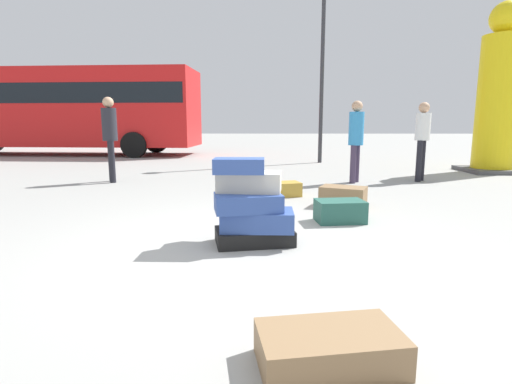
{
  "coord_description": "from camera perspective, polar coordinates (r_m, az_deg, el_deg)",
  "views": [
    {
      "loc": [
        0.23,
        -3.86,
        1.24
      ],
      "look_at": [
        0.16,
        1.58,
        0.3
      ],
      "focal_mm": 28.35,
      "sensor_mm": 36.0,
      "label": 1
    }
  ],
  "objects": [
    {
      "name": "person_tourist_with_camera",
      "position": [
        8.55,
        13.93,
        7.86
      ],
      "size": [
        0.3,
        0.31,
        1.67
      ],
      "rotation": [
        0.0,
        0.0,
        -2.12
      ],
      "color": "#3F334C",
      "rests_on": "ground"
    },
    {
      "name": "ground_plane",
      "position": [
        4.06,
        -2.58,
        -7.99
      ],
      "size": [
        80.0,
        80.0,
        0.0
      ],
      "primitive_type": "plane",
      "color": "#9E9E99"
    },
    {
      "name": "person_passerby_in_red",
      "position": [
        8.92,
        -19.93,
        8.0
      ],
      "size": [
        0.3,
        0.32,
        1.75
      ],
      "rotation": [
        0.0,
        0.0,
        -1.15
      ],
      "color": "black",
      "rests_on": "ground"
    },
    {
      "name": "parked_bus",
      "position": [
        17.46,
        -26.63,
        10.78
      ],
      "size": [
        10.94,
        3.19,
        3.15
      ],
      "rotation": [
        0.0,
        0.0,
        -0.06
      ],
      "color": "red",
      "rests_on": "ground"
    },
    {
      "name": "suitcase_tower",
      "position": [
        4.13,
        -0.65,
        -2.18
      ],
      "size": [
        0.85,
        0.62,
        0.89
      ],
      "color": "black",
      "rests_on": "ground"
    },
    {
      "name": "person_bearded_onlooker",
      "position": [
        9.2,
        22.42,
        7.53
      ],
      "size": [
        0.3,
        0.3,
        1.65
      ],
      "rotation": [
        0.0,
        0.0,
        -2.2
      ],
      "color": "black",
      "rests_on": "ground"
    },
    {
      "name": "suitcase_tan_behind_tower",
      "position": [
        6.85,
        3.61,
        0.4
      ],
      "size": [
        0.7,
        0.52,
        0.24
      ],
      "primitive_type": "cube",
      "rotation": [
        0.0,
        0.0,
        0.27
      ],
      "color": "#B28C33",
      "rests_on": "ground"
    },
    {
      "name": "yellow_dummy_statue",
      "position": [
        11.74,
        31.04,
        11.22
      ],
      "size": [
        1.38,
        1.38,
        4.06
      ],
      "color": "yellow",
      "rests_on": "ground"
    },
    {
      "name": "suitcase_teal_foreground_far",
      "position": [
        5.19,
        11.76,
        -2.66
      ],
      "size": [
        0.63,
        0.46,
        0.28
      ],
      "primitive_type": "cube",
      "rotation": [
        0.0,
        0.0,
        0.12
      ],
      "color": "#26594C",
      "rests_on": "ground"
    },
    {
      "name": "lamp_post",
      "position": [
        12.95,
        9.47,
        21.76
      ],
      "size": [
        0.36,
        0.36,
        6.03
      ],
      "color": "#333338",
      "rests_on": "ground"
    },
    {
      "name": "suitcase_brown_right_side",
      "position": [
        2.26,
        10.33,
        -20.88
      ],
      "size": [
        0.79,
        0.52,
        0.19
      ],
      "primitive_type": "cube",
      "rotation": [
        0.0,
        0.0,
        0.16
      ],
      "color": "olive",
      "rests_on": "ground"
    },
    {
      "name": "suitcase_brown_upright_blue",
      "position": [
        6.11,
        12.18,
        -0.66
      ],
      "size": [
        0.75,
        0.62,
        0.3
      ],
      "primitive_type": "cube",
      "rotation": [
        0.0,
        0.0,
        -0.42
      ],
      "color": "olive",
      "rests_on": "ground"
    }
  ]
}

